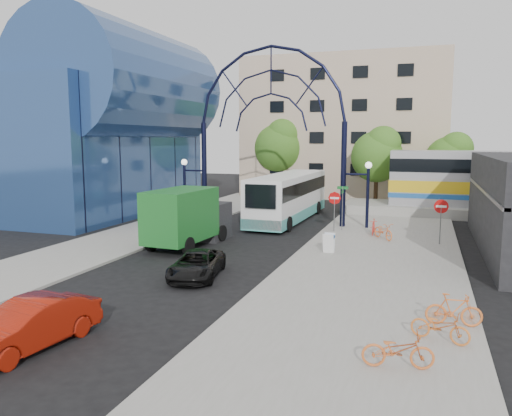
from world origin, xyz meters
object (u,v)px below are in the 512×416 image
at_px(bike_near_a, 383,231).
at_px(tree_north_c, 451,157).
at_px(sandwich_board, 329,241).
at_px(black_suv, 197,265).
at_px(tree_north_b, 281,145).
at_px(gateway_arch, 271,99).
at_px(stop_sign, 335,202).
at_px(red_sedan, 29,325).
at_px(street_name_sign, 343,199).
at_px(green_truck, 189,217).
at_px(city_bus, 289,196).
at_px(bike_near_b, 373,227).
at_px(bike_far_a, 440,326).
at_px(tree_north_a, 378,154).
at_px(bike_far_b, 454,310).
at_px(bike_far_c, 398,350).
at_px(do_not_enter_sign, 441,211).

bearing_deg(bike_near_a, tree_north_c, 39.87).
height_order(sandwich_board, black_suv, black_suv).
bearing_deg(tree_north_b, gateway_arch, -76.32).
bearing_deg(stop_sign, sandwich_board, -82.43).
relative_size(tree_north_c, red_sedan, 1.54).
xyz_separation_m(street_name_sign, green_truck, (-7.36, -6.89, -0.53)).
distance_m(tree_north_c, city_bus, 16.70).
bearing_deg(red_sedan, tree_north_b, 102.95).
bearing_deg(city_bus, bike_near_a, -36.15).
height_order(black_suv, bike_near_b, black_suv).
bearing_deg(gateway_arch, bike_far_a, -59.50).
xyz_separation_m(tree_north_a, black_suv, (-5.08, -25.92, -4.04)).
height_order(red_sedan, bike_far_b, red_sedan).
xyz_separation_m(tree_north_a, red_sedan, (-6.35, -34.09, -3.91)).
xyz_separation_m(street_name_sign, tree_north_a, (0.92, 13.33, 2.48)).
distance_m(stop_sign, street_name_sign, 0.74).
distance_m(street_name_sign, bike_far_b, 16.53).
bearing_deg(tree_north_c, bike_near_a, -103.46).
bearing_deg(bike_far_b, green_truck, 52.56).
bearing_deg(black_suv, green_truck, 107.92).
height_order(black_suv, red_sedan, red_sedan).
bearing_deg(tree_north_c, tree_north_a, -161.56).
height_order(tree_north_c, bike_far_c, tree_north_c).
distance_m(street_name_sign, city_bus, 5.57).
bearing_deg(tree_north_a, green_truck, -112.27).
relative_size(do_not_enter_sign, city_bus, 0.20).
xyz_separation_m(street_name_sign, tree_north_c, (6.92, 15.33, 2.15)).
bearing_deg(bike_far_c, green_truck, 34.37).
height_order(tree_north_a, tree_north_c, tree_north_a).
xyz_separation_m(sandwich_board, tree_north_c, (6.52, 21.95, 3.53)).
bearing_deg(street_name_sign, bike_far_a, -71.83).
xyz_separation_m(city_bus, bike_near_a, (7.17, -5.49, -1.15)).
relative_size(bike_near_b, bike_far_a, 0.93).
bearing_deg(do_not_enter_sign, red_sedan, -121.73).
bearing_deg(bike_far_b, do_not_enter_sign, -4.33).
bearing_deg(city_bus, bike_far_b, -59.74).
bearing_deg(bike_far_b, sandwich_board, 27.43).
distance_m(gateway_arch, do_not_enter_sign, 13.43).
bearing_deg(red_sedan, black_suv, 88.65).
bearing_deg(bike_near_b, green_truck, -148.60).
bearing_deg(bike_near_b, bike_far_c, -83.15).
bearing_deg(red_sedan, stop_sign, 83.47).
relative_size(tree_north_c, bike_far_a, 3.86).
xyz_separation_m(tree_north_c, bike_far_c, (-2.47, -34.23, -3.68)).
bearing_deg(bike_far_a, bike_far_b, -0.02).
distance_m(city_bus, bike_far_b, 21.42).
distance_m(green_truck, bike_far_b, 15.79).
distance_m(gateway_arch, sandwich_board, 12.52).
xyz_separation_m(black_suv, bike_near_b, (6.22, 11.62, 0.03)).
bearing_deg(red_sedan, bike_far_b, 32.90).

